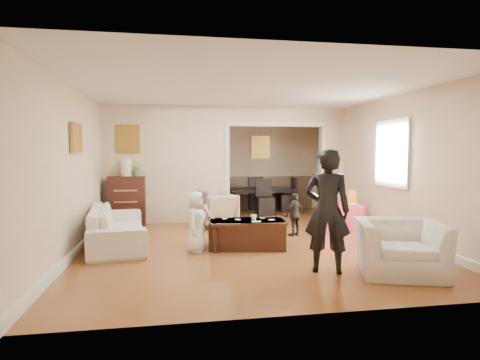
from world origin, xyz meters
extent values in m
plane|color=#955226|center=(0.00, 0.00, 0.00)|extent=(7.00, 7.00, 0.00)
cube|color=beige|center=(-1.38, 1.80, 1.30)|extent=(2.75, 0.18, 2.60)
cube|color=beige|center=(2.48, 1.80, 1.30)|extent=(0.55, 0.18, 2.60)
cube|color=beige|center=(1.10, 1.80, 2.42)|extent=(2.22, 0.18, 0.35)
cube|color=white|center=(2.73, -0.40, 1.55)|extent=(0.03, 0.95, 1.10)
cube|color=brown|center=(-2.20, 1.70, 1.85)|extent=(0.45, 0.03, 0.55)
cube|color=brown|center=(-2.71, -0.60, 1.80)|extent=(0.03, 0.55, 0.40)
cube|color=brown|center=(1.10, 3.44, 1.70)|extent=(0.45, 0.03, 0.55)
imported|color=silver|center=(-2.18, -0.24, 0.32)|extent=(1.14, 2.30, 0.65)
imported|color=tan|center=(-0.36, 1.18, 0.34)|extent=(0.99, 1.00, 0.69)
imported|color=silver|center=(1.66, -2.46, 0.34)|extent=(1.27, 1.18, 0.68)
cube|color=black|center=(-2.23, 1.59, 0.53)|extent=(0.77, 0.43, 1.06)
cylinder|color=#FDEACF|center=(-2.23, 1.59, 1.24)|extent=(0.22, 0.22, 0.36)
imported|color=#4E7C37|center=(-2.03, 1.59, 1.21)|extent=(0.26, 0.23, 0.29)
cube|color=#391A12|center=(-0.04, -0.78, 0.23)|extent=(1.31, 0.81, 0.46)
imported|color=silver|center=(0.06, -0.83, 0.51)|extent=(0.12, 0.12, 0.10)
cube|color=#FF437B|center=(2.25, 0.36, 0.25)|extent=(0.58, 0.58, 0.49)
cube|color=yellow|center=(2.37, 0.46, 0.64)|extent=(0.21, 0.10, 0.30)
cylinder|color=teal|center=(2.15, 0.31, 0.53)|extent=(0.08, 0.08, 0.08)
cube|color=red|center=(2.13, 0.48, 0.52)|extent=(0.10, 0.09, 0.05)
imported|color=white|center=(2.30, 0.24, 0.52)|extent=(0.23, 0.23, 0.05)
imported|color=black|center=(0.97, 2.91, 0.31)|extent=(1.84, 1.12, 0.62)
imported|color=black|center=(0.75, -2.24, 0.82)|extent=(0.70, 0.58, 1.63)
imported|color=white|center=(-0.89, -0.93, 0.48)|extent=(0.45, 0.54, 0.96)
imported|color=pink|center=(-0.74, -0.48, 0.48)|extent=(0.44, 0.52, 0.96)
imported|color=black|center=(1.01, -0.03, 0.40)|extent=(0.51, 0.41, 0.81)
cube|color=white|center=(0.36, -0.82, 0.46)|extent=(0.12, 0.11, 0.00)
cube|color=white|center=(0.05, -0.95, 0.46)|extent=(0.12, 0.10, 0.00)
cube|color=white|center=(0.24, -0.65, 0.46)|extent=(0.10, 0.10, 0.00)
cube|color=white|center=(-0.39, -0.58, 0.46)|extent=(0.11, 0.11, 0.00)
cube|color=white|center=(0.25, -0.64, 0.46)|extent=(0.11, 0.12, 0.00)
cube|color=white|center=(-0.19, -0.71, 0.46)|extent=(0.10, 0.11, 0.00)
cube|color=white|center=(0.12, -0.94, 0.46)|extent=(0.08, 0.09, 0.00)
camera|label=1|loc=(-1.21, -7.06, 1.59)|focal=29.41mm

